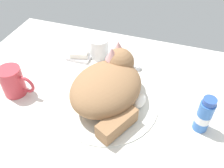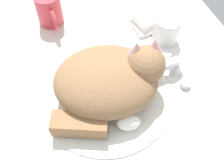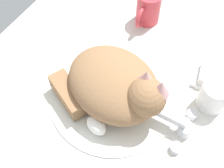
% 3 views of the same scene
% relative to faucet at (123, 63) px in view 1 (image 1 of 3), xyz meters
% --- Properties ---
extents(ground_plane, '(1.10, 0.83, 0.03)m').
position_rel_faucet_xyz_m(ground_plane, '(0.00, -0.18, -0.04)').
color(ground_plane, silver).
extents(sink_basin, '(0.33, 0.33, 0.01)m').
position_rel_faucet_xyz_m(sink_basin, '(0.00, -0.18, -0.02)').
color(sink_basin, silver).
rests_on(sink_basin, ground_plane).
extents(faucet, '(0.13, 0.11, 0.05)m').
position_rel_faucet_xyz_m(faucet, '(0.00, 0.00, 0.00)').
color(faucet, silver).
rests_on(faucet, ground_plane).
extents(cat, '(0.27, 0.31, 0.15)m').
position_rel_faucet_xyz_m(cat, '(0.01, -0.17, 0.05)').
color(cat, '#936B47').
rests_on(cat, sink_basin).
extents(coffee_mug, '(0.12, 0.07, 0.10)m').
position_rel_faucet_xyz_m(coffee_mug, '(-0.30, -0.24, 0.03)').
color(coffee_mug, '#C63842').
rests_on(coffee_mug, ground_plane).
extents(rinse_cup, '(0.07, 0.07, 0.08)m').
position_rel_faucet_xyz_m(rinse_cup, '(-0.11, 0.04, 0.02)').
color(rinse_cup, white).
rests_on(rinse_cup, ground_plane).
extents(soap_dish, '(0.09, 0.06, 0.01)m').
position_rel_faucet_xyz_m(soap_dish, '(-0.18, 0.01, -0.02)').
color(soap_dish, white).
rests_on(soap_dish, ground_plane).
extents(soap_bar, '(0.07, 0.06, 0.02)m').
position_rel_faucet_xyz_m(soap_bar, '(-0.18, 0.01, -0.00)').
color(soap_bar, white).
rests_on(soap_bar, soap_dish).
extents(toothpaste_bottle, '(0.04, 0.04, 0.12)m').
position_rel_faucet_xyz_m(toothpaste_bottle, '(0.29, -0.19, 0.03)').
color(toothpaste_bottle, '#3870C6').
rests_on(toothpaste_bottle, ground_plane).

